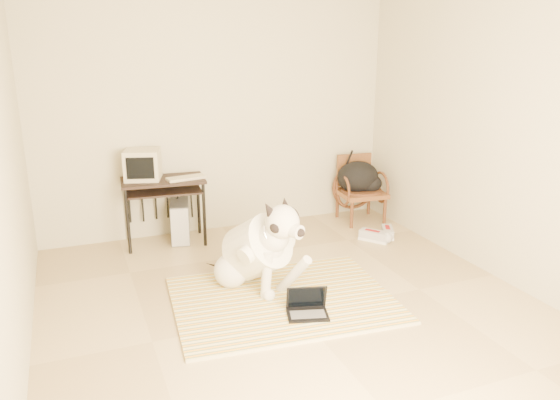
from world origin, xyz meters
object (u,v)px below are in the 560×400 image
laptop (307,307)px  crt_monitor (143,165)px  rattan_chair (360,189)px  dog (258,250)px  backpack (360,178)px  pc_tower (180,221)px  computer_desk (164,189)px

laptop → crt_monitor: crt_monitor is taller
crt_monitor → rattan_chair: 2.57m
dog → backpack: dog is taller
pc_tower → dog: bearing=-75.2°
computer_desk → crt_monitor: bearing=156.7°
rattan_chair → pc_tower: bearing=176.9°
laptop → computer_desk: bearing=110.0°
dog → crt_monitor: size_ratio=2.52×
dog → rattan_chair: 2.23m
crt_monitor → backpack: size_ratio=0.81×
dog → computer_desk: dog is taller
computer_desk → rattan_chair: (2.33, -0.07, -0.22)m
rattan_chair → backpack: 0.14m
dog → backpack: (1.76, 1.32, 0.17)m
computer_desk → backpack: size_ratio=1.68×
laptop → crt_monitor: size_ratio=0.87×
crt_monitor → backpack: bearing=-4.1°
dog → computer_desk: (-0.55, 1.41, 0.25)m
computer_desk → rattan_chair: rattan_chair is taller
computer_desk → rattan_chair: bearing=-1.7°
crt_monitor → pc_tower: size_ratio=0.88×
dog → laptop: size_ratio=2.90×
crt_monitor → dog: bearing=-63.8°
backpack → pc_tower: bearing=176.2°
rattan_chair → laptop: bearing=-128.9°
dog → crt_monitor: 1.74m
laptop → rattan_chair: bearing=51.1°
laptop → computer_desk: size_ratio=0.42×
dog → pc_tower: (-0.39, 1.46, -0.15)m
laptop → computer_desk: 2.24m
laptop → rattan_chair: 2.55m
laptop → crt_monitor: (-0.93, 2.12, 0.79)m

